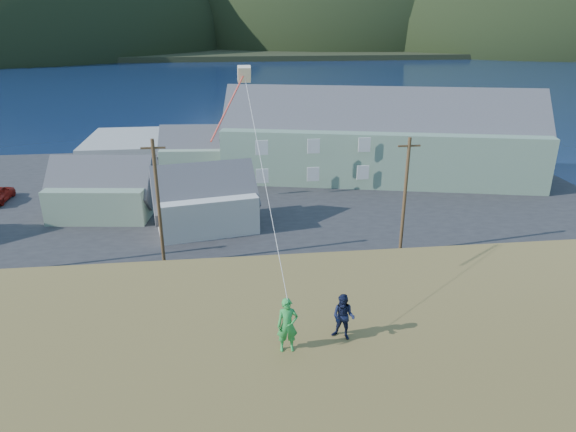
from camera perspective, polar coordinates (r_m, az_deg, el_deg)
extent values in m
plane|color=#0A1638|center=(36.05, -6.43, -6.27)|extent=(900.00, 900.00, 0.00)
cube|color=#4C3D19|center=(34.27, -6.38, -7.74)|extent=(110.00, 8.00, 0.10)
cube|color=#28282B|center=(51.70, -6.68, 2.56)|extent=(72.00, 36.00, 0.12)
cube|color=gray|center=(74.02, -11.55, 8.37)|extent=(26.00, 14.00, 0.90)
cube|color=black|center=(362.28, -7.16, 18.86)|extent=(900.00, 320.00, 2.00)
ellipsoid|color=black|center=(332.88, -10.80, 18.61)|extent=(200.00, 180.00, 100.00)
ellipsoid|color=black|center=(329.74, 5.79, 18.84)|extent=(230.00, 207.00, 142.60)
ellipsoid|color=black|center=(351.70, 25.20, 17.19)|extent=(280.00, 252.00, 134.40)
cube|color=slate|center=(56.51, 10.12, 7.04)|extent=(34.02, 16.59, 5.61)
cube|color=#47474C|center=(55.62, 10.41, 11.34)|extent=(34.46, 16.51, 9.16)
cube|color=slate|center=(47.92, -19.83, 1.81)|extent=(9.01, 6.59, 2.98)
cube|color=#47474C|center=(47.26, -20.17, 4.36)|extent=(9.49, 6.49, 5.43)
cube|color=silver|center=(42.91, -9.14, 0.71)|extent=(8.69, 6.91, 3.12)
cube|color=#47474C|center=(42.14, -9.32, 3.68)|extent=(9.16, 6.89, 5.47)
cube|color=gray|center=(59.39, -9.46, 6.40)|extent=(9.25, 6.01, 2.83)
cube|color=#47474C|center=(58.86, -9.60, 8.47)|extent=(9.75, 6.05, 5.30)
cylinder|color=#47331E|center=(35.88, -14.19, 1.21)|extent=(0.24, 0.24, 9.10)
cylinder|color=#47331E|center=(37.70, 12.84, 2.03)|extent=(0.24, 0.24, 8.74)
imported|color=gray|center=(61.89, -23.26, 4.92)|extent=(2.03, 4.82, 1.55)
imported|color=maroon|center=(59.53, -20.12, 4.63)|extent=(2.49, 4.82, 1.30)
imported|color=navy|center=(52.14, -8.09, 3.60)|extent=(2.31, 4.63, 1.52)
imported|color=#B4B4B4|center=(59.51, -15.68, 5.25)|extent=(2.71, 5.40, 1.51)
imported|color=#232228|center=(51.55, -10.39, 3.14)|extent=(2.35, 4.74, 1.32)
imported|color=silver|center=(54.02, -16.54, 3.52)|extent=(2.44, 5.30, 1.47)
imported|color=#9C9B9F|center=(55.62, -23.27, 3.20)|extent=(1.97, 4.88, 1.58)
imported|color=#304A78|center=(57.03, -4.42, 5.31)|extent=(1.88, 4.70, 1.52)
imported|color=green|center=(15.64, -0.07, -12.03)|extent=(0.64, 0.42, 1.74)
imported|color=#121832|center=(16.30, 6.18, -11.11)|extent=(0.93, 0.87, 1.52)
cube|color=beige|center=(18.73, -4.89, 15.45)|extent=(0.47, 0.44, 0.60)
cylinder|color=#EB4F3D|center=(17.60, -6.64, 12.04)|extent=(0.06, 0.06, 3.31)
cylinder|color=white|center=(16.55, -2.71, 4.40)|extent=(0.02, 0.02, 8.17)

